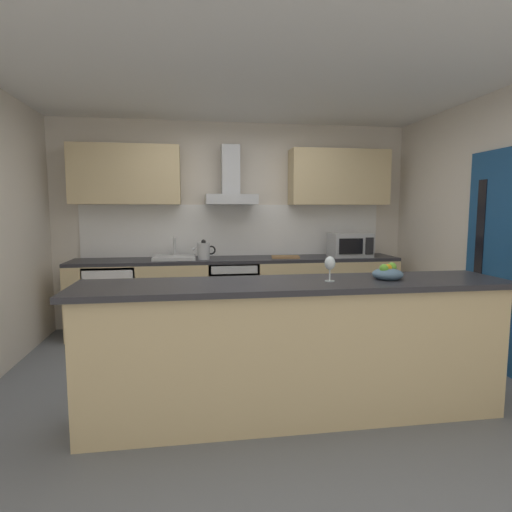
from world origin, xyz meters
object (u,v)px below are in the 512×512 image
Objects in this scene: sink at (174,257)px; fruit_bowl at (388,273)px; chopping_board at (285,257)px; kettle at (204,251)px; refrigerator at (113,300)px; oven at (232,294)px; wine_glass at (330,264)px; microwave at (350,245)px; range_hood at (231,186)px.

fruit_bowl is (1.62, -2.23, 0.11)m from sink.
sink is at bearing 178.54° from chopping_board.
kettle is at bearing -179.43° from chopping_board.
refrigerator is at bearing -178.91° from sink.
kettle reaches higher than fruit_bowl.
sink is 1.47× the size of chopping_board.
chopping_board is (0.66, -0.02, 0.45)m from oven.
kettle is at bearing 110.31° from wine_glass.
kettle is 1.31× the size of fruit_bowl.
wine_glass is at bearing -94.82° from chopping_board.
sink is 1.73× the size of kettle.
microwave is 1.68m from range_hood.
refrigerator is 0.88m from sink.
refrigerator is at bearing 136.57° from fruit_bowl.
fruit_bowl is 2.22m from chopping_board.
microwave is 2.81× the size of wine_glass.
sink reaches higher than oven.
chopping_board reaches higher than oven.
microwave is at bearing 65.26° from wine_glass.
oven is 3.64× the size of fruit_bowl.
microwave is 1.47× the size of chopping_board.
oven is at bearing -0.90° from sink.
refrigerator is 1.97m from range_hood.
range_hood is 2.12× the size of chopping_board.
oven is at bearing 178.94° from microwave.
kettle reaches higher than chopping_board.
wine_glass is 0.52× the size of chopping_board.
oven is 1.42m from refrigerator.
refrigerator is 2.99m from microwave.
range_hood is at bearing 90.00° from oven.
wine_glass is (0.48, -2.38, -0.67)m from range_hood.
oven is 2.77× the size of kettle.
oven is at bearing 101.93° from wine_glass.
wine_glass is at bearing -78.70° from range_hood.
fruit_bowl is 0.65× the size of chopping_board.
refrigerator is at bearing 130.09° from wine_glass.
sink is (0.72, 0.01, 0.50)m from refrigerator.
fruit_bowl is at bearing -104.69° from microwave.
fruit_bowl reaches higher than chopping_board.
sink is 2.27× the size of fruit_bowl.
range_hood is 2.64m from fruit_bowl.
sink is at bearing 126.01° from fruit_bowl.
chopping_board is at bearing -2.04° from oven.
refrigerator is at bearing -174.67° from range_hood.
microwave is 2.27m from fruit_bowl.
microwave is at bearing 75.31° from fruit_bowl.
range_hood reaches higher than wine_glass.
kettle is 2.37m from wine_glass.
chopping_board is at bearing -1.46° from sink.
chopping_board is at bearing 0.57° from kettle.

